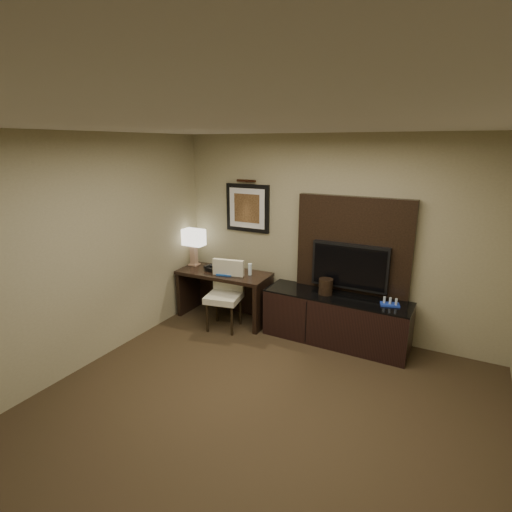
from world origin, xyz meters
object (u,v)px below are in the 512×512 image
Objects in this scene: desk at (224,295)px; desk_chair at (224,297)px; minibar_tray at (390,302)px; table_lamp at (194,247)px; tv at (350,266)px; ice_bucket at (326,286)px; credenza at (335,319)px; desk_phone at (213,268)px; water_bottle at (250,269)px.

desk is 1.43× the size of desk_chair.
desk is 6.08× the size of minibar_tray.
tv is at bearing 3.62° from table_lamp.
ice_bucket is at bearing -143.73° from tv.
minibar_tray is at bearing -0.68° from table_lamp.
credenza is 8.39× the size of minibar_tray.
tv reaches higher than table_lamp.
table_lamp is 2.99m from minibar_tray.
credenza is 1.57m from desk_chair.
tv is 2.40m from table_lamp.
desk is 0.73× the size of credenza.
desk is at bearing 110.21° from desk_chair.
desk_phone is at bearing 131.62° from desk_chair.
desk_chair reaches higher than desk.
tv is (1.80, 0.24, 0.65)m from desk.
ice_bucket reaches higher than desk.
credenza is (1.70, 0.05, -0.04)m from desk.
table_lamp is at bearing 142.75° from desk_chair.
minibar_tray is at bearing -0.30° from water_bottle.
tv is 5.96× the size of water_bottle.
minibar_tray is at bearing -2.28° from desk_chair.
desk_phone is (-0.19, -0.02, 0.42)m from desk.
desk_chair is 0.54m from water_bottle.
minibar_tray is (1.97, -0.01, -0.13)m from water_bottle.
desk reaches higher than credenza.
water_bottle is at bearing -1.42° from table_lamp.
table_lamp is (-0.78, 0.38, 0.54)m from desk_chair.
tv reaches higher than ice_bucket.
tv reaches higher than water_bottle.
tv is 5.37× the size of desk_phone.
ice_bucket is at bearing 0.19° from desk.
table_lamp is at bearing 179.32° from minibar_tray.
desk_phone is (-0.36, 0.28, 0.30)m from desk_chair.
tv is at bearing 5.76° from desk.
credenza is 1.98× the size of desk_chair.
tv is at bearing 6.93° from desk_chair.
desk_phone is (-1.89, -0.07, 0.46)m from credenza.
tv is at bearing 36.27° from ice_bucket.
tv is 1.79m from desk_chair.
desk_chair is 1.44m from ice_bucket.
desk is at bearing -177.23° from credenza.
table_lamp is at bearing 179.10° from ice_bucket.
desk_phone reaches higher than credenza.
desk_chair is 4.24× the size of minibar_tray.
desk is 8.20× the size of water_bottle.
credenza is 2.40m from table_lamp.
table_lamp reaches higher than desk.
tv is 1.76× the size of table_lamp.
credenza is 1.94m from desk_phone.
water_bottle is (-1.30, 0.01, 0.49)m from credenza.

